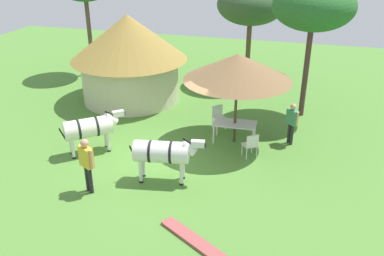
# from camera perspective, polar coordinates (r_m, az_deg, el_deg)

# --- Properties ---
(ground_plane) EXTENTS (36.00, 36.00, 0.00)m
(ground_plane) POSITION_cam_1_polar(r_m,az_deg,el_deg) (14.14, -3.42, -4.58)
(ground_plane) COLOR #508434
(thatched_hut) EXTENTS (5.14, 5.14, 3.86)m
(thatched_hut) POSITION_cam_1_polar(r_m,az_deg,el_deg) (18.87, -8.59, 9.90)
(thatched_hut) COLOR beige
(thatched_hut) RESTS_ON ground_plane
(shade_umbrella) EXTENTS (3.78, 3.78, 3.31)m
(shade_umbrella) POSITION_cam_1_polar(r_m,az_deg,el_deg) (14.44, 6.27, 8.28)
(shade_umbrella) COLOR #4C3624
(shade_umbrella) RESTS_ON ground_plane
(patio_dining_table) EXTENTS (1.57, 0.85, 0.74)m
(patio_dining_table) POSITION_cam_1_polar(r_m,az_deg,el_deg) (15.22, 5.88, 0.41)
(patio_dining_table) COLOR silver
(patio_dining_table) RESTS_ON ground_plane
(patio_chair_near_lawn) EXTENTS (0.61, 0.60, 0.90)m
(patio_chair_near_lawn) POSITION_cam_1_polar(r_m,az_deg,el_deg) (16.32, 3.63, 1.76)
(patio_chair_near_lawn) COLOR white
(patio_chair_near_lawn) RESTS_ON ground_plane
(patio_chair_west_end) EXTENTS (0.60, 0.60, 0.90)m
(patio_chair_west_end) POSITION_cam_1_polar(r_m,az_deg,el_deg) (14.23, 8.07, -2.19)
(patio_chair_west_end) COLOR silver
(patio_chair_west_end) RESTS_ON ground_plane
(guest_beside_umbrella) EXTENTS (0.45, 0.43, 1.57)m
(guest_beside_umbrella) POSITION_cam_1_polar(r_m,az_deg,el_deg) (15.27, 13.52, 1.06)
(guest_beside_umbrella) COLOR #252626
(guest_beside_umbrella) RESTS_ON ground_plane
(standing_watcher) EXTENTS (0.56, 0.42, 1.75)m
(standing_watcher) POSITION_cam_1_polar(r_m,az_deg,el_deg) (12.41, -14.22, -4.38)
(standing_watcher) COLOR black
(standing_watcher) RESTS_ON ground_plane
(zebra_nearest_camera) EXTENTS (1.88, 1.66, 1.48)m
(zebra_nearest_camera) POSITION_cam_1_polar(r_m,az_deg,el_deg) (14.68, -13.83, 0.02)
(zebra_nearest_camera) COLOR silver
(zebra_nearest_camera) RESTS_ON ground_plane
(zebra_by_umbrella) EXTENTS (2.33, 0.93, 1.53)m
(zebra_by_umbrella) POSITION_cam_1_polar(r_m,az_deg,el_deg) (12.63, -3.97, -3.36)
(zebra_by_umbrella) COLOR silver
(zebra_by_umbrella) RESTS_ON ground_plane
(acacia_tree_far_lawn) EXTENTS (3.14, 3.14, 5.42)m
(acacia_tree_far_lawn) POSITION_cam_1_polar(r_m,az_deg,el_deg) (17.01, 16.33, 15.65)
(acacia_tree_far_lawn) COLOR #4E3330
(acacia_tree_far_lawn) RESTS_ON ground_plane
(acacia_tree_left_background) EXTENTS (3.23, 3.23, 4.85)m
(acacia_tree_left_background) POSITION_cam_1_polar(r_m,az_deg,el_deg) (20.82, 8.05, 16.35)
(acacia_tree_left_background) COLOR brown
(acacia_tree_left_background) RESTS_ON ground_plane
(brick_patio_kerb) EXTENTS (2.58, 1.76, 0.08)m
(brick_patio_kerb) POSITION_cam_1_polar(r_m,az_deg,el_deg) (10.64, 1.46, -15.89)
(brick_patio_kerb) COLOR #A14A49
(brick_patio_kerb) RESTS_ON ground_plane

